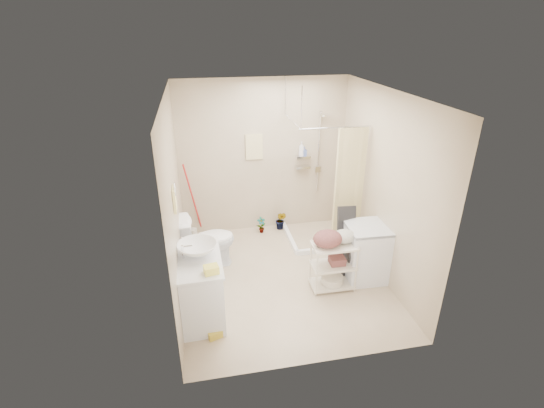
{
  "coord_description": "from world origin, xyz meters",
  "views": [
    {
      "loc": [
        -1.07,
        -4.6,
        3.35
      ],
      "look_at": [
        -0.11,
        0.25,
        1.07
      ],
      "focal_mm": 26.0,
      "sensor_mm": 36.0,
      "label": 1
    }
  ],
  "objects": [
    {
      "name": "floor",
      "position": [
        0.0,
        0.0,
        0.0
      ],
      "size": [
        3.2,
        3.2,
        0.0
      ],
      "primitive_type": "plane",
      "color": "#C4B193",
      "rests_on": "ground"
    },
    {
      "name": "tp_holder",
      "position": [
        -1.36,
        0.05,
        0.72
      ],
      "size": [
        0.08,
        0.12,
        0.14
      ],
      "primitive_type": null,
      "color": "white",
      "rests_on": "wall_left"
    },
    {
      "name": "hanging_towel",
      "position": [
        -0.15,
        1.58,
        1.5
      ],
      "size": [
        0.28,
        0.03,
        0.42
      ],
      "primitive_type": "cube",
      "color": "beige",
      "rests_on": "wall_back"
    },
    {
      "name": "shampoo_bottle_a",
      "position": [
        0.63,
        1.51,
        1.44
      ],
      "size": [
        0.12,
        0.12,
        0.24
      ],
      "primitive_type": "imported",
      "rotation": [
        0.0,
        0.0,
        -0.42
      ],
      "color": "silver",
      "rests_on": "shower"
    },
    {
      "name": "wall_right",
      "position": [
        1.4,
        0.0,
        1.3
      ],
      "size": [
        0.04,
        3.2,
        2.6
      ],
      "primitive_type": "cube",
      "color": "#BDAD93",
      "rests_on": "ground"
    },
    {
      "name": "wall_front",
      "position": [
        0.0,
        -1.6,
        1.3
      ],
      "size": [
        2.8,
        0.04,
        2.6
      ],
      "primitive_type": "cube",
      "color": "#BDAD93",
      "rests_on": "ground"
    },
    {
      "name": "mop",
      "position": [
        -1.25,
        1.51,
        0.67
      ],
      "size": [
        0.14,
        0.14,
        1.34
      ],
      "primitive_type": null,
      "rotation": [
        0.0,
        0.0,
        -0.08
      ],
      "color": "red",
      "rests_on": "ground"
    },
    {
      "name": "vanity",
      "position": [
        -1.16,
        -0.57,
        0.42
      ],
      "size": [
        0.55,
        0.96,
        0.83
      ],
      "primitive_type": "cube",
      "rotation": [
        0.0,
        0.0,
        0.02
      ],
      "color": "silver",
      "rests_on": "ground"
    },
    {
      "name": "washing_machine",
      "position": [
        1.14,
        -0.19,
        0.41
      ],
      "size": [
        0.58,
        0.6,
        0.82
      ],
      "primitive_type": "cube",
      "rotation": [
        0.0,
        0.0,
        -0.04
      ],
      "color": "silver",
      "rests_on": "ground"
    },
    {
      "name": "potted_plant_a",
      "position": [
        -0.08,
        1.39,
        0.15
      ],
      "size": [
        0.17,
        0.14,
        0.29
      ],
      "primitive_type": "imported",
      "rotation": [
        0.0,
        0.0,
        0.23
      ],
      "color": "#9B3D20",
      "rests_on": "ground"
    },
    {
      "name": "counter_basket",
      "position": [
        -1.02,
        -0.9,
        0.88
      ],
      "size": [
        0.18,
        0.15,
        0.09
      ],
      "primitive_type": "cube",
      "rotation": [
        0.0,
        0.0,
        0.18
      ],
      "color": "#F4EB52",
      "rests_on": "vanity"
    },
    {
      "name": "wall_left",
      "position": [
        -1.4,
        0.0,
        1.3
      ],
      "size": [
        0.04,
        3.2,
        2.6
      ],
      "primitive_type": "cube",
      "color": "#BDAD93",
      "rests_on": "ground"
    },
    {
      "name": "ironing_board",
      "position": [
        0.91,
        -0.04,
        0.52
      ],
      "size": [
        0.31,
        0.15,
        1.05
      ],
      "primitive_type": null,
      "rotation": [
        0.0,
        0.0,
        0.2
      ],
      "color": "black",
      "rests_on": "ground"
    },
    {
      "name": "toilet",
      "position": [
        -1.04,
        0.56,
        0.41
      ],
      "size": [
        0.85,
        0.53,
        0.83
      ],
      "primitive_type": "imported",
      "rotation": [
        0.0,
        0.0,
        1.66
      ],
      "color": "white",
      "rests_on": "ground"
    },
    {
      "name": "shampoo_bottle_b",
      "position": [
        0.68,
        1.51,
        1.4
      ],
      "size": [
        0.08,
        0.09,
        0.15
      ],
      "primitive_type": "imported",
      "rotation": [
        0.0,
        0.0,
        0.25
      ],
      "color": "#485CA1",
      "rests_on": "shower"
    },
    {
      "name": "shower",
      "position": [
        0.85,
        1.05,
        1.05
      ],
      "size": [
        1.1,
        1.1,
        2.1
      ],
      "primitive_type": null,
      "color": "white",
      "rests_on": "ground"
    },
    {
      "name": "wall_back",
      "position": [
        0.0,
        1.6,
        1.3
      ],
      "size": [
        2.8,
        0.04,
        2.6
      ],
      "primitive_type": "cube",
      "color": "#BDAD93",
      "rests_on": "ground"
    },
    {
      "name": "sink",
      "position": [
        -1.16,
        -0.5,
        0.91
      ],
      "size": [
        0.54,
        0.54,
        0.16
      ],
      "primitive_type": "imported",
      "rotation": [
        0.0,
        0.0,
        0.15
      ],
      "color": "silver",
      "rests_on": "vanity"
    },
    {
      "name": "laundry_rack",
      "position": [
        0.62,
        -0.34,
        0.41
      ],
      "size": [
        0.59,
        0.36,
        0.81
      ],
      "primitive_type": null,
      "rotation": [
        0.0,
        0.0,
        -0.02
      ],
      "color": "beige",
      "rests_on": "ground"
    },
    {
      "name": "towel_ring",
      "position": [
        -1.38,
        -0.2,
        1.47
      ],
      "size": [
        0.04,
        0.22,
        0.34
      ],
      "primitive_type": null,
      "color": "#FFF195",
      "rests_on": "wall_left"
    },
    {
      "name": "ceiling",
      "position": [
        0.0,
        0.0,
        2.6
      ],
      "size": [
        2.8,
        3.2,
        0.04
      ],
      "primitive_type": "cube",
      "color": "silver",
      "rests_on": "ground"
    },
    {
      "name": "floor_basket",
      "position": [
        -1.04,
        -0.99,
        0.06
      ],
      "size": [
        0.28,
        0.25,
        0.13
      ],
      "primitive_type": "cube",
      "rotation": [
        0.0,
        0.0,
        0.34
      ],
      "color": "gold",
      "rests_on": "ground"
    },
    {
      "name": "potted_plant_b",
      "position": [
        0.28,
        1.45,
        0.17
      ],
      "size": [
        0.25,
        0.24,
        0.35
      ],
      "primitive_type": "imported",
      "rotation": [
        0.0,
        0.0,
        -0.66
      ],
      "color": "brown",
      "rests_on": "ground"
    }
  ]
}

